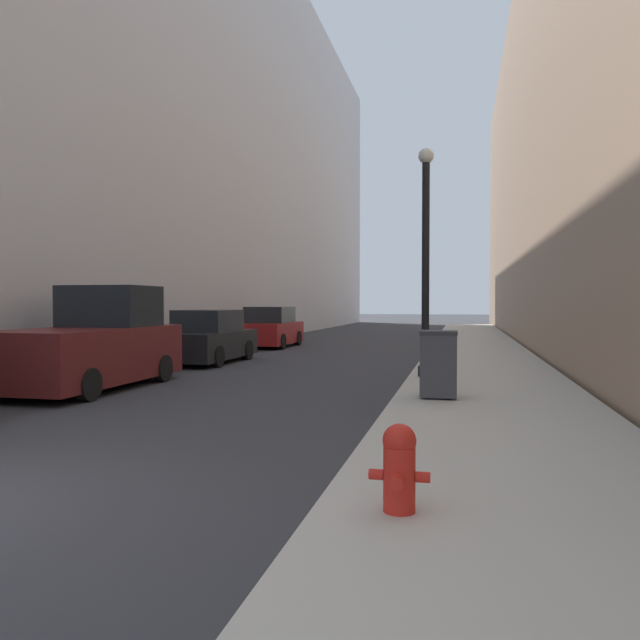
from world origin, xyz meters
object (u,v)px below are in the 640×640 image
Objects in this scene: trash_bin at (439,363)px; pickup_truck at (93,346)px; parked_sedan_near at (209,339)px; parked_sedan_far at (270,329)px; lamppost at (426,259)px; fire_hydrant at (399,466)px.

pickup_truck is at bearing 175.39° from trash_bin.
pickup_truck is at bearing -91.39° from parked_sedan_near.
parked_sedan_far is (-0.23, 7.15, 0.03)m from parked_sedan_near.
lamppost is 1.29× the size of parked_sedan_far.
fire_hydrant is 0.15× the size of pickup_truck.
fire_hydrant is at bearing -90.83° from trash_bin.
parked_sedan_near is at bearing 137.87° from trash_bin.
lamppost is (-0.34, 9.75, 2.40)m from fire_hydrant.
trash_bin is 7.49m from pickup_truck.
fire_hydrant is at bearing -88.00° from lamppost.
pickup_truck is (-7.03, -2.73, -1.98)m from lamppost.
trash_bin is at bearing -61.27° from parked_sedan_far.
fire_hydrant is 0.14× the size of lamppost.
lamppost is at bearing 21.24° from pickup_truck.
parked_sedan_far is at bearing 91.85° from parked_sedan_near.
lamppost reaches higher than pickup_truck.
pickup_truck is (-7.47, 0.60, 0.17)m from trash_bin.
parked_sedan_far is (-7.55, 13.77, 0.02)m from trash_bin.
fire_hydrant is 0.17× the size of parked_sedan_near.
trash_bin is at bearing -82.60° from lamppost.
trash_bin is 15.71m from parked_sedan_far.
parked_sedan_far is at bearing 90.37° from pickup_truck.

